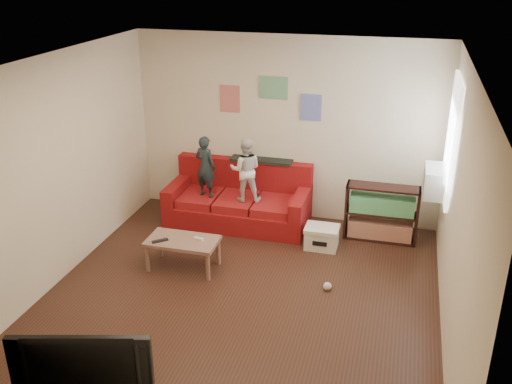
% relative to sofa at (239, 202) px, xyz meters
% --- Properties ---
extents(room_shell, '(4.52, 5.02, 2.72)m').
position_rel_sofa_xyz_m(room_shell, '(0.60, -2.07, 1.05)').
color(room_shell, '#402318').
rests_on(room_shell, ground).
extents(sofa, '(2.06, 0.95, 0.90)m').
position_rel_sofa_xyz_m(sofa, '(0.00, 0.00, 0.00)').
color(sofa, maroon).
rests_on(sofa, ground).
extents(child_a, '(0.38, 0.30, 0.91)m').
position_rel_sofa_xyz_m(child_a, '(-0.45, -0.17, 0.58)').
color(child_a, '#202B30').
rests_on(child_a, sofa).
extents(child_b, '(0.52, 0.44, 0.93)m').
position_rel_sofa_xyz_m(child_b, '(0.15, -0.17, 0.59)').
color(child_b, white).
rests_on(child_b, sofa).
extents(coffee_table, '(0.89, 0.49, 0.40)m').
position_rel_sofa_xyz_m(coffee_table, '(-0.30, -1.51, 0.04)').
color(coffee_table, '#916957').
rests_on(coffee_table, ground).
extents(remote, '(0.19, 0.17, 0.02)m').
position_rel_sofa_xyz_m(remote, '(-0.55, -1.63, 0.11)').
color(remote, black).
rests_on(remote, coffee_table).
extents(game_controller, '(0.14, 0.07, 0.03)m').
position_rel_sofa_xyz_m(game_controller, '(-0.10, -1.46, 0.11)').
color(game_controller, silver).
rests_on(game_controller, coffee_table).
extents(bookshelf, '(0.99, 0.30, 0.79)m').
position_rel_sofa_xyz_m(bookshelf, '(2.06, -0.04, 0.05)').
color(bookshelf, black).
rests_on(bookshelf, ground).
extents(window, '(0.04, 1.08, 1.48)m').
position_rel_sofa_xyz_m(window, '(2.82, -0.42, 1.34)').
color(window, white).
rests_on(window, room_shell).
extents(ac_unit, '(0.28, 0.55, 0.35)m').
position_rel_sofa_xyz_m(ac_unit, '(2.70, -0.42, 0.78)').
color(ac_unit, '#B7B2A3').
rests_on(ac_unit, window).
extents(artwork_left, '(0.30, 0.01, 0.40)m').
position_rel_sofa_xyz_m(artwork_left, '(-0.25, 0.41, 1.45)').
color(artwork_left, '#D87266').
rests_on(artwork_left, room_shell).
extents(artwork_center, '(0.42, 0.01, 0.32)m').
position_rel_sofa_xyz_m(artwork_center, '(0.40, 0.41, 1.65)').
color(artwork_center, '#72B27F').
rests_on(artwork_center, room_shell).
extents(artwork_right, '(0.30, 0.01, 0.38)m').
position_rel_sofa_xyz_m(artwork_right, '(0.95, 0.41, 1.40)').
color(artwork_right, '#727FCC').
rests_on(artwork_right, room_shell).
extents(file_box, '(0.45, 0.34, 0.31)m').
position_rel_sofa_xyz_m(file_box, '(1.32, -0.52, -0.14)').
color(file_box, white).
rests_on(file_box, ground).
extents(television, '(1.08, 0.41, 0.62)m').
position_rel_sofa_xyz_m(television, '(0.06, -4.32, 0.51)').
color(television, black).
rests_on(television, tv_stand).
extents(tissue, '(0.13, 0.13, 0.10)m').
position_rel_sofa_xyz_m(tissue, '(1.55, -1.55, -0.25)').
color(tissue, silver).
rests_on(tissue, ground).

